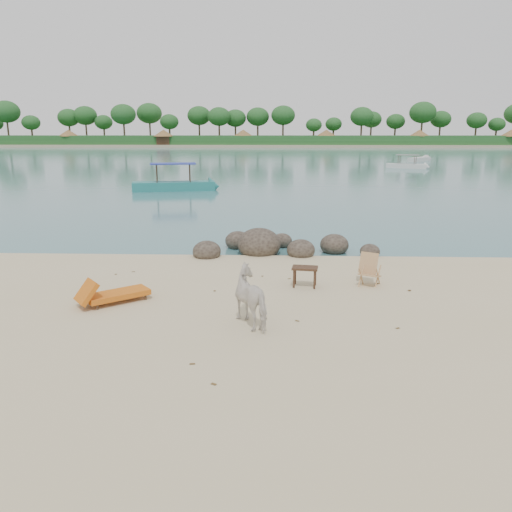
# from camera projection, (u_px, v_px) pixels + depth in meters

# --- Properties ---
(water) EXTENTS (400.00, 400.00, 0.00)m
(water) POSITION_uv_depth(u_px,v_px,m) (273.00, 153.00, 97.99)
(water) COLOR #346968
(water) RESTS_ON ground
(far_shore) EXTENTS (420.00, 90.00, 1.40)m
(far_shore) POSITION_uv_depth(u_px,v_px,m) (274.00, 144.00, 175.57)
(far_shore) COLOR tan
(far_shore) RESTS_ON ground
(far_scenery) EXTENTS (420.00, 18.00, 9.50)m
(far_scenery) POSITION_uv_depth(u_px,v_px,m) (274.00, 135.00, 142.52)
(far_scenery) COLOR #1E4C1E
(far_scenery) RESTS_ON ground
(boulders) EXTENTS (6.19, 2.81, 1.11)m
(boulders) POSITION_uv_depth(u_px,v_px,m) (272.00, 246.00, 17.06)
(boulders) COLOR #322821
(boulders) RESTS_ON ground
(cow) EXTENTS (1.30, 1.55, 1.20)m
(cow) POSITION_uv_depth(u_px,v_px,m) (254.00, 298.00, 10.50)
(cow) COLOR silver
(cow) RESTS_ON ground
(side_table) EXTENTS (0.72, 0.52, 0.53)m
(side_table) POSITION_uv_depth(u_px,v_px,m) (305.00, 278.00, 13.11)
(side_table) COLOR #2E2212
(side_table) RESTS_ON ground
(lounge_chair) EXTENTS (1.84, 1.64, 0.55)m
(lounge_chair) POSITION_uv_depth(u_px,v_px,m) (118.00, 292.00, 11.94)
(lounge_chair) COLOR #C85B17
(lounge_chair) RESTS_ON ground
(deck_chair) EXTENTS (0.76, 0.77, 0.84)m
(deck_chair) POSITION_uv_depth(u_px,v_px,m) (370.00, 271.00, 13.18)
(deck_chair) COLOR tan
(deck_chair) RESTS_ON ground
(boat_near) EXTENTS (6.59, 2.72, 3.13)m
(boat_near) POSITION_uv_depth(u_px,v_px,m) (173.00, 168.00, 35.12)
(boat_near) COLOR #217471
(boat_near) RESTS_ON water
(boat_mid) EXTENTS (5.08, 3.27, 2.50)m
(boat_mid) POSITION_uv_depth(u_px,v_px,m) (407.00, 157.00, 57.34)
(boat_mid) COLOR silver
(boat_mid) RESTS_ON water
(boat_far) EXTENTS (4.63, 5.23, 0.66)m
(boat_far) POSITION_uv_depth(u_px,v_px,m) (419.00, 159.00, 71.15)
(boat_far) COLOR silver
(boat_far) RESTS_ON water
(dead_leaves) EXTENTS (8.16, 6.72, 0.00)m
(dead_leaves) POSITION_uv_depth(u_px,v_px,m) (273.00, 298.00, 12.38)
(dead_leaves) COLOR brown
(dead_leaves) RESTS_ON ground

